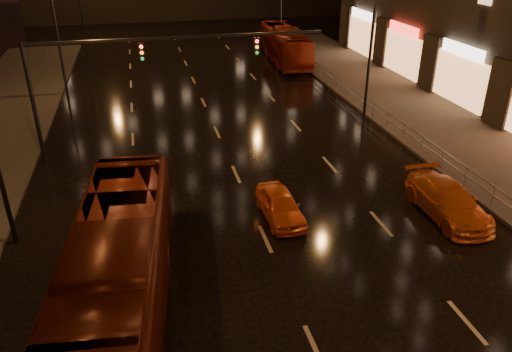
# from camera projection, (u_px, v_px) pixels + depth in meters

# --- Properties ---
(ground) EXTENTS (140.00, 140.00, 0.00)m
(ground) POSITION_uv_depth(u_px,v_px,m) (223.00, 144.00, 28.55)
(ground) COLOR black
(ground) RESTS_ON ground
(sidewalk_right) EXTENTS (7.00, 70.00, 0.15)m
(sidewalk_right) POSITION_uv_depth(u_px,v_px,m) (485.00, 156.00, 26.93)
(sidewalk_right) COLOR #38332D
(sidewalk_right) RESTS_ON ground
(traffic_signal) EXTENTS (15.31, 0.32, 6.20)m
(traffic_signal) POSITION_uv_depth(u_px,v_px,m) (122.00, 67.00, 25.42)
(traffic_signal) COLOR black
(traffic_signal) RESTS_ON ground
(railing_right) EXTENTS (0.05, 56.00, 1.00)m
(railing_right) POSITION_uv_depth(u_px,v_px,m) (404.00, 127.00, 28.51)
(railing_right) COLOR #99999E
(railing_right) RESTS_ON sidewalk_right
(bus_red) EXTENTS (4.00, 12.01, 3.28)m
(bus_red) POSITION_uv_depth(u_px,v_px,m) (118.00, 269.00, 15.36)
(bus_red) COLOR #5D1A0D
(bus_red) RESTS_ON ground
(bus_curb) EXTENTS (3.33, 11.34, 3.12)m
(bus_curb) POSITION_uv_depth(u_px,v_px,m) (285.00, 45.00, 45.78)
(bus_curb) COLOR maroon
(bus_curb) RESTS_ON ground
(taxi_near) EXTENTS (1.56, 3.64, 1.23)m
(taxi_near) POSITION_uv_depth(u_px,v_px,m) (280.00, 205.00, 21.01)
(taxi_near) COLOR orange
(taxi_near) RESTS_ON ground
(taxi_far) EXTENTS (2.03, 4.87, 1.41)m
(taxi_far) POSITION_uv_depth(u_px,v_px,m) (448.00, 201.00, 21.16)
(taxi_far) COLOR orange
(taxi_far) RESTS_ON ground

